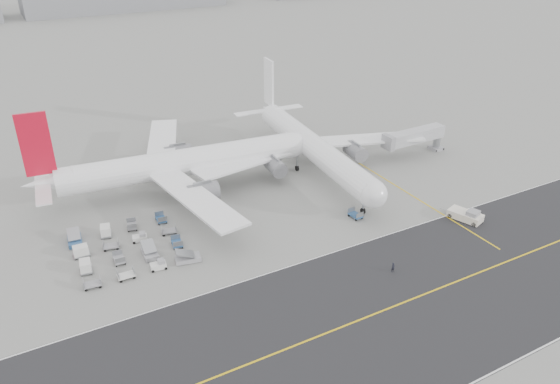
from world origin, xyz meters
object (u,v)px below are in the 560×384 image
airliner_b (311,146)px  jet_bridge (415,137)px  airliner_a (176,164)px  ground_crew_a (393,267)px  pushback_tug (466,215)px

airliner_b → jet_bridge: size_ratio=3.18×
jet_bridge → airliner_a: bearing=168.1°
airliner_b → ground_crew_a: 40.14m
airliner_a → airliner_b: size_ratio=1.04×
airliner_b → pushback_tug: size_ratio=6.81×
ground_crew_a → airliner_b: bearing=72.4°
airliner_a → jet_bridge: size_ratio=3.30×
airliner_b → jet_bridge: (24.46, -5.24, -0.91)m
airliner_a → jet_bridge: 54.18m
airliner_b → jet_bridge: airliner_b is taller
pushback_tug → ground_crew_a: (-22.11, -6.30, -0.10)m
pushback_tug → ground_crew_a: size_ratio=4.79×
jet_bridge → ground_crew_a: (-33.27, -33.65, -3.68)m
jet_bridge → ground_crew_a: jet_bridge is taller
jet_bridge → ground_crew_a: 47.46m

